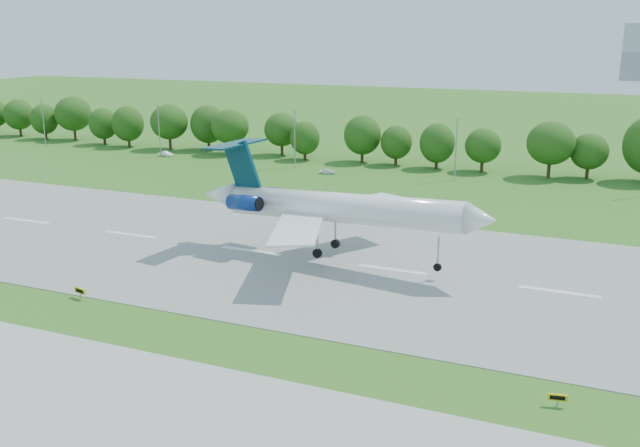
# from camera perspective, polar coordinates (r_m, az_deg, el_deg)

# --- Properties ---
(ground) EXTENTS (600.00, 600.00, 0.00)m
(ground) POSITION_cam_1_polar(r_m,az_deg,el_deg) (77.64, -14.37, -7.31)
(ground) COLOR #306B1C
(ground) RESTS_ON ground
(runway) EXTENTS (400.00, 45.00, 0.08)m
(runway) POSITION_cam_1_polar(r_m,az_deg,el_deg) (97.30, -5.51, -2.20)
(runway) COLOR gray
(runway) RESTS_ON ground
(taxiway) EXTENTS (400.00, 23.00, 0.08)m
(taxiway) POSITION_cam_1_polar(r_m,az_deg,el_deg) (65.75, -24.04, -12.51)
(taxiway) COLOR #ADADA8
(taxiway) RESTS_ON ground
(tree_line) EXTENTS (288.40, 8.40, 10.40)m
(tree_line) POSITION_cam_1_polar(r_m,az_deg,el_deg) (156.62, 6.23, 6.80)
(tree_line) COLOR #382314
(tree_line) RESTS_ON ground
(light_poles) EXTENTS (175.90, 0.25, 12.19)m
(light_poles) POSITION_cam_1_polar(r_m,az_deg,el_deg) (147.94, 4.16, 6.40)
(light_poles) COLOR gray
(light_poles) RESTS_ON ground
(airliner) EXTENTS (41.64, 30.11, 13.76)m
(airliner) POSITION_cam_1_polar(r_m,az_deg,el_deg) (90.88, 0.60, 1.45)
(airliner) COLOR white
(airliner) RESTS_ON ground
(taxi_sign_centre) EXTENTS (1.79, 0.61, 1.26)m
(taxi_sign_centre) POSITION_cam_1_polar(r_m,az_deg,el_deg) (84.36, -18.65, -5.13)
(taxi_sign_centre) COLOR gray
(taxi_sign_centre) RESTS_ON ground
(taxi_sign_right) EXTENTS (1.58, 0.46, 1.11)m
(taxi_sign_right) POSITION_cam_1_polar(r_m,az_deg,el_deg) (61.53, 18.50, -13.07)
(taxi_sign_right) COLOR gray
(taxi_sign_right) RESTS_ON ground
(service_vehicle_a) EXTENTS (3.60, 1.66, 1.14)m
(service_vehicle_a) POSITION_cam_1_polar(r_m,az_deg,el_deg) (173.14, -12.25, 5.47)
(service_vehicle_a) COLOR white
(service_vehicle_a) RESTS_ON ground
(service_vehicle_b) EXTENTS (3.37, 1.74, 1.10)m
(service_vehicle_b) POSITION_cam_1_polar(r_m,az_deg,el_deg) (148.37, 0.60, 4.20)
(service_vehicle_b) COLOR white
(service_vehicle_b) RESTS_ON ground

